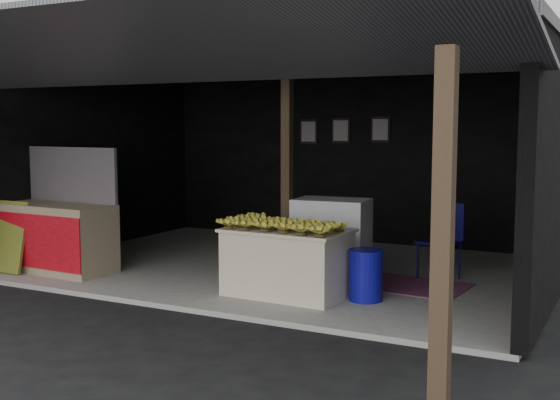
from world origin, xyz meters
The scene contains 12 objects.
ground centered at (0.00, 0.00, 0.00)m, with size 80.00×80.00×0.00m, color black.
concrete_slab centered at (0.00, 2.50, 0.03)m, with size 7.00×5.00×0.06m, color gray.
shophouse centered at (0.00, 2.82, 2.10)m, with size 7.40×7.29×3.02m.
banana_table centered at (0.76, 1.00, 0.45)m, with size 1.45×0.93×0.78m.
banana_pile centered at (0.76, 1.00, 0.91)m, with size 1.30×0.78×0.15m, color gold, non-canonical shape.
white_crate centered at (0.86, 2.06, 0.57)m, with size 0.98×0.72×1.03m.
neighbor_stall centered at (-2.62, 0.79, 0.56)m, with size 1.64×0.80×1.66m.
green_signboard centered at (-3.15, 0.41, 0.54)m, with size 0.64×0.04×0.96m, color black.
water_barrel centered at (1.66, 1.18, 0.33)m, with size 0.37×0.37×0.55m, color #0E0D92.
plastic_chair centered at (2.13, 2.74, 0.63)m, with size 0.58×0.58×0.97m.
magenta_rug centered at (1.81, 2.13, 0.07)m, with size 1.50×1.00×0.01m, color #6D1856.
picture_frames centered at (-0.17, 4.89, 1.93)m, with size 1.62×0.04×0.46m.
Camera 1 is at (4.37, -6.12, 2.03)m, focal length 45.00 mm.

